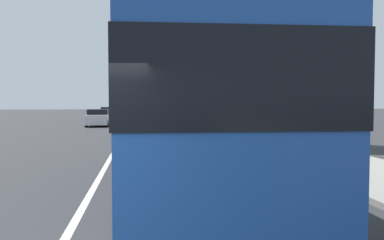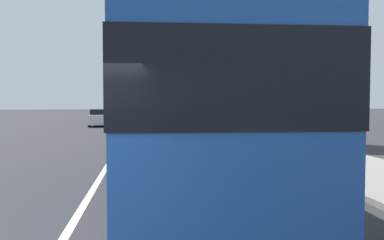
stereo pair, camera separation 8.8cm
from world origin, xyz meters
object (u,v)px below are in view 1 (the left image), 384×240
coach_bus (191,110)px  car_far_distant (109,115)px  motorcycle_by_tree (312,169)px  car_oncoming (155,120)px  car_behind_bus (98,118)px  car_ahead_same_lane (158,115)px  roadside_tree_mid_block (284,56)px  utility_pole (272,78)px

coach_bus → car_far_distant: size_ratio=2.62×
motorcycle_by_tree → car_oncoming: (22.15, 3.15, 0.24)m
coach_bus → car_behind_bus: coach_bus is taller
coach_bus → car_far_distant: 33.00m
car_far_distant → car_ahead_same_lane: size_ratio=1.04×
motorcycle_by_tree → car_behind_bus: 27.24m
car_ahead_same_lane → roadside_tree_mid_block: 25.14m
car_far_distant → roadside_tree_mid_block: bearing=23.2°
car_far_distant → car_oncoming: 11.40m
motorcycle_by_tree → car_behind_bus: car_behind_bus is taller
car_behind_bus → car_oncoming: car_oncoming is taller
coach_bus → motorcycle_by_tree: size_ratio=5.21×
car_behind_bus → utility_pole: bearing=34.6°
motorcycle_by_tree → roadside_tree_mid_block: size_ratio=0.33×
car_behind_bus → roadside_tree_mid_block: 19.88m
car_behind_bus → car_ahead_same_lane: size_ratio=0.99×
car_far_distant → roadside_tree_mid_block: 25.39m
car_oncoming → roadside_tree_mid_block: 14.22m
motorcycle_by_tree → utility_pole: (10.93, -2.67, 2.92)m
car_oncoming → roadside_tree_mid_block: (-12.32, -6.06, 3.71)m
motorcycle_by_tree → coach_bus: bearing=98.4°
car_oncoming → car_ahead_same_lane: bearing=-5.9°
roadside_tree_mid_block → motorcycle_by_tree: bearing=163.5°
car_oncoming → car_ahead_same_lane: (11.98, -0.78, -0.01)m
motorcycle_by_tree → car_far_distant: 33.52m
car_behind_bus → car_oncoming: bearing=50.6°
motorcycle_by_tree → car_ahead_same_lane: car_ahead_same_lane is taller
utility_pole → car_far_distant: bearing=25.2°
car_behind_bus → utility_pole: utility_pole is taller
car_far_distant → utility_pole: 24.16m
coach_bus → car_oncoming: size_ratio=2.38×
car_behind_bus → roadside_tree_mid_block: (-16.21, -10.90, 3.71)m
coach_bus → car_far_distant: (32.66, 4.55, -1.18)m
car_oncoming → car_ahead_same_lane: 12.00m
roadside_tree_mid_block → utility_pole: 1.53m
motorcycle_by_tree → car_oncoming: car_oncoming is taller
motorcycle_by_tree → car_far_distant: size_ratio=0.50×
roadside_tree_mid_block → utility_pole: size_ratio=0.96×
coach_bus → car_ahead_same_lane: bearing=0.7°
coach_bus → motorcycle_by_tree: bearing=-88.1°
coach_bus → car_oncoming: (22.15, 0.13, -1.22)m
car_far_distant → car_behind_bus: bearing=-5.1°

